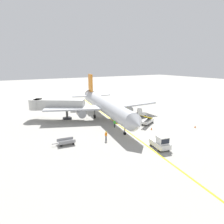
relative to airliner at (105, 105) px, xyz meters
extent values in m
plane|color=#9E9B93|center=(-1.10, -12.70, -3.42)|extent=(300.00, 300.00, 0.00)
cube|color=yellow|center=(-0.10, -7.70, -3.41)|extent=(15.00, 78.69, 0.01)
cylinder|color=#B2B5BA|center=(-0.10, -0.54, 0.03)|extent=(8.76, 30.10, 3.30)
cone|color=#B2B5BA|center=(-3.08, -16.46, 0.03)|extent=(3.62, 2.95, 3.23)
cone|color=#B2B5BA|center=(2.91, 15.58, 0.43)|extent=(3.60, 3.33, 3.14)
cube|color=#B2B5BA|center=(7.54, -0.44, -0.37)|extent=(13.10, 4.72, 0.36)
cylinder|color=gray|center=(5.74, -1.12, -1.37)|extent=(2.46, 3.49, 1.90)
cube|color=#B2B5BA|center=(-7.19, 2.32, -0.37)|extent=(13.69, 9.06, 0.36)
cylinder|color=gray|center=(-5.76, 1.03, -1.37)|extent=(2.46, 3.49, 1.90)
cube|color=orange|center=(2.47, 13.23, 4.08)|extent=(1.01, 3.98, 5.20)
cube|color=#B2B5BA|center=(5.35, 12.28, 0.43)|extent=(5.29, 2.43, 0.24)
cube|color=#B2B5BA|center=(-0.55, 13.38, 0.43)|extent=(5.63, 3.74, 0.24)
cylinder|color=#4C4C51|center=(-2.21, -11.84, -1.86)|extent=(0.20, 0.20, 3.12)
cylinder|color=black|center=(-2.21, -11.84, -3.14)|extent=(0.45, 0.61, 0.56)
cylinder|color=#4C4C51|center=(2.43, 1.03, -1.86)|extent=(0.20, 0.20, 3.12)
cylinder|color=black|center=(2.43, 1.03, -2.94)|extent=(0.52, 1.01, 0.96)
cylinder|color=#4C4C51|center=(-1.90, 1.83, -1.86)|extent=(0.20, 0.20, 3.12)
cylinder|color=black|center=(-1.90, 1.83, -2.94)|extent=(0.52, 1.01, 0.96)
cube|color=black|center=(-2.71, -14.49, 0.38)|extent=(2.94, 1.50, 0.60)
cube|color=beige|center=(-9.40, 5.64, 0.18)|extent=(11.44, 8.80, 2.50)
cylinder|color=beige|center=(-14.15, 8.79, 0.18)|extent=(3.20, 3.20, 2.50)
cylinder|color=#59595B|center=(-7.90, 4.64, -2.24)|extent=(0.56, 0.56, 2.35)
cube|color=#333338|center=(-7.90, 4.64, -3.17)|extent=(1.80, 1.40, 0.50)
cube|color=silver|center=(-0.89, -19.83, -2.72)|extent=(2.58, 3.91, 0.80)
cube|color=silver|center=(-1.01, -20.45, -1.77)|extent=(1.81, 1.89, 1.10)
cube|color=black|center=(-1.17, -21.20, -1.77)|extent=(1.41, 0.36, 0.77)
cylinder|color=black|center=(-0.35, -21.23, -3.12)|extent=(0.34, 0.63, 0.60)
cylinder|color=black|center=(-1.93, -20.90, -3.12)|extent=(0.34, 0.63, 0.60)
cylinder|color=black|center=(0.16, -18.76, -3.12)|extent=(0.34, 0.63, 0.60)
cylinder|color=black|center=(-1.42, -18.43, -3.12)|extent=(0.34, 0.63, 0.60)
cube|color=silver|center=(8.87, -2.90, -2.77)|extent=(2.73, 2.28, 0.70)
cube|color=silver|center=(8.50, -2.71, -1.87)|extent=(1.44, 1.43, 1.10)
cube|color=black|center=(8.05, -2.46, -1.87)|extent=(0.53, 0.90, 0.77)
cylinder|color=black|center=(7.87, -2.99, -3.12)|extent=(0.63, 0.48, 0.60)
cylinder|color=black|center=(8.39, -2.02, -3.12)|extent=(0.63, 0.48, 0.60)
cylinder|color=black|center=(9.35, -3.79, -3.12)|extent=(0.63, 0.48, 0.60)
cylinder|color=black|center=(9.87, -2.81, -3.12)|extent=(0.63, 0.48, 0.60)
cube|color=silver|center=(6.29, -8.36, -2.82)|extent=(4.07, 3.04, 0.60)
cylinder|color=black|center=(5.38, -9.53, -3.12)|extent=(0.63, 0.47, 0.60)
cylinder|color=black|center=(4.81, -8.39, -3.12)|extent=(0.63, 0.47, 0.60)
cylinder|color=black|center=(7.76, -8.34, -3.12)|extent=(0.63, 0.47, 0.60)
cylinder|color=black|center=(7.19, -7.20, -3.12)|extent=(0.63, 0.47, 0.60)
cube|color=black|center=(5.75, -8.63, -1.87)|extent=(4.87, 3.04, 1.76)
cube|color=yellow|center=(5.95, -9.03, -1.75)|extent=(4.52, 2.32, 1.84)
cube|color=yellow|center=(5.55, -8.23, -1.75)|extent=(4.52, 2.32, 1.84)
cube|color=#A5A5A8|center=(-13.30, -10.69, -2.98)|extent=(2.93, 1.76, 0.16)
cube|color=#4C4C51|center=(-15.14, -10.52, -3.00)|extent=(0.90, 0.17, 0.08)
cylinder|color=#4C4C51|center=(-15.59, -10.47, -3.00)|extent=(0.12, 0.12, 0.05)
cube|color=gray|center=(-13.37, -11.44, -2.73)|extent=(2.79, 0.33, 0.50)
cube|color=gray|center=(-13.22, -9.95, -2.73)|extent=(2.79, 0.33, 0.50)
cylinder|color=black|center=(-14.40, -11.19, -3.24)|extent=(0.37, 0.15, 0.36)
cylinder|color=black|center=(-14.28, -10.00, -3.24)|extent=(0.37, 0.15, 0.36)
cylinder|color=black|center=(-12.31, -11.39, -3.24)|extent=(0.37, 0.15, 0.36)
cylinder|color=black|center=(-12.19, -10.20, -3.24)|extent=(0.37, 0.15, 0.36)
cylinder|color=#26262D|center=(-1.50, -6.93, -2.99)|extent=(0.24, 0.24, 0.85)
cube|color=green|center=(-1.50, -6.93, -2.29)|extent=(0.36, 0.22, 0.56)
sphere|color=beige|center=(-1.50, -6.93, -1.90)|extent=(0.20, 0.20, 0.20)
sphere|color=yellow|center=(-1.50, -6.93, -1.84)|extent=(0.24, 0.24, 0.24)
cylinder|color=#26262D|center=(-6.67, -12.50, -2.99)|extent=(0.24, 0.24, 0.85)
cube|color=orange|center=(-6.67, -12.50, -2.29)|extent=(0.36, 0.22, 0.56)
sphere|color=tan|center=(-6.67, -12.50, -1.90)|extent=(0.20, 0.20, 0.20)
sphere|color=yellow|center=(-6.67, -12.50, -1.84)|extent=(0.24, 0.24, 0.24)
cone|color=orange|center=(4.26, -12.02, -3.20)|extent=(0.36, 0.36, 0.44)
cone|color=orange|center=(13.06, -15.73, -3.20)|extent=(0.36, 0.36, 0.44)
camera|label=1|loc=(-23.17, -42.27, 9.89)|focal=32.94mm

